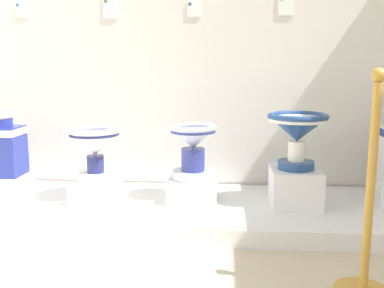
% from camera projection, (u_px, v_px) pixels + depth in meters
% --- Properties ---
extents(wall_back, '(4.44, 0.06, 2.87)m').
position_uv_depth(wall_back, '(199.00, 18.00, 3.42)').
color(wall_back, silver).
rests_on(wall_back, ground_plane).
extents(display_platform, '(3.57, 1.02, 0.12)m').
position_uv_depth(display_platform, '(194.00, 211.00, 3.12)').
color(display_platform, white).
rests_on(display_platform, ground_plane).
extents(plinth_block_central_ornate, '(0.36, 0.34, 0.16)m').
position_uv_depth(plinth_block_central_ornate, '(1.00, 185.00, 3.26)').
color(plinth_block_central_ornate, white).
rests_on(plinth_block_central_ornate, display_platform).
extents(plinth_block_leftmost, '(0.29, 0.40, 0.14)m').
position_uv_depth(plinth_block_leftmost, '(96.00, 190.00, 3.18)').
color(plinth_block_leftmost, white).
rests_on(plinth_block_leftmost, display_platform).
extents(antique_toilet_leftmost, '(0.37, 0.37, 0.38)m').
position_uv_depth(antique_toilet_leftmost, '(95.00, 144.00, 3.13)').
color(antique_toilet_leftmost, white).
rests_on(antique_toilet_leftmost, plinth_block_leftmost).
extents(plinth_block_tall_cobalt, '(0.35, 0.38, 0.15)m').
position_uv_depth(plinth_block_tall_cobalt, '(193.00, 189.00, 3.19)').
color(plinth_block_tall_cobalt, white).
rests_on(plinth_block_tall_cobalt, display_platform).
extents(antique_toilet_tall_cobalt, '(0.34, 0.34, 0.39)m').
position_uv_depth(antique_toilet_tall_cobalt, '(193.00, 144.00, 3.13)').
color(antique_toilet_tall_cobalt, silver).
rests_on(antique_toilet_tall_cobalt, plinth_block_tall_cobalt).
extents(plinth_block_pale_glazed, '(0.33, 0.36, 0.26)m').
position_uv_depth(plinth_block_pale_glazed, '(295.00, 187.00, 3.04)').
color(plinth_block_pale_glazed, white).
rests_on(plinth_block_pale_glazed, display_platform).
extents(antique_toilet_pale_glazed, '(0.41, 0.41, 0.38)m').
position_uv_depth(antique_toilet_pale_glazed, '(297.00, 129.00, 2.97)').
color(antique_toilet_pale_glazed, navy).
rests_on(antique_toilet_pale_glazed, plinth_block_pale_glazed).
extents(info_placard_first, '(0.11, 0.01, 0.12)m').
position_uv_depth(info_placard_first, '(22.00, 10.00, 3.48)').
color(info_placard_first, white).
extents(info_placard_second, '(0.11, 0.01, 0.16)m').
position_uv_depth(info_placard_second, '(110.00, 8.00, 3.42)').
color(info_placard_second, white).
extents(info_placard_third, '(0.11, 0.01, 0.12)m').
position_uv_depth(info_placard_third, '(194.00, 9.00, 3.38)').
color(info_placard_third, white).
extents(info_placard_fourth, '(0.12, 0.01, 0.15)m').
position_uv_depth(info_placard_fourth, '(286.00, 5.00, 3.33)').
color(info_placard_fourth, white).
extents(stanchion_post_near_right, '(0.27, 0.27, 1.06)m').
position_uv_depth(stanchion_post_near_right, '(367.00, 234.00, 2.03)').
color(stanchion_post_near_right, gold).
rests_on(stanchion_post_near_right, ground_plane).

